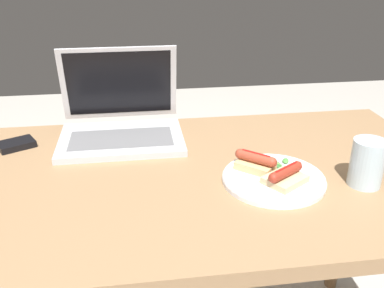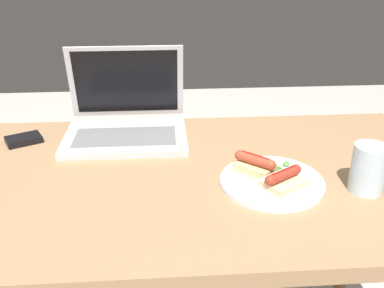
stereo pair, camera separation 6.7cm
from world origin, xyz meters
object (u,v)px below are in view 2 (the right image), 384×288
(laptop, at_px, (126,121))
(drinking_glass, at_px, (368,169))
(plate, at_px, (272,181))
(external_drive, at_px, (24,140))

(laptop, bearing_deg, drinking_glass, -32.86)
(plate, relative_size, drinking_glass, 2.18)
(plate, height_order, external_drive, same)
(drinking_glass, bearing_deg, plate, 168.62)
(plate, xyz_separation_m, drinking_glass, (0.21, -0.04, 0.05))
(drinking_glass, height_order, external_drive, drinking_glass)
(laptop, distance_m, drinking_glass, 0.68)
(drinking_glass, bearing_deg, laptop, 147.14)
(drinking_glass, bearing_deg, external_drive, 158.90)
(laptop, height_order, plate, laptop)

